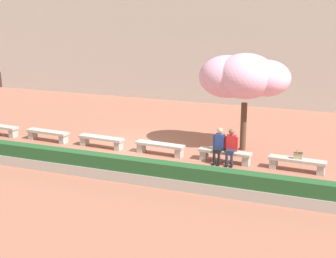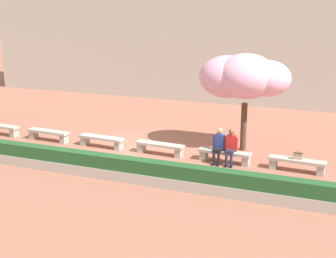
{
  "view_description": "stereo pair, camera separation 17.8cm",
  "coord_description": "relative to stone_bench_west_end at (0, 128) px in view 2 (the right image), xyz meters",
  "views": [
    {
      "loc": [
        7.85,
        -16.03,
        5.63
      ],
      "look_at": [
        1.55,
        0.2,
        1.0
      ],
      "focal_mm": 50.0,
      "sensor_mm": 36.0,
      "label": 1
    },
    {
      "loc": [
        8.01,
        -15.97,
        5.63
      ],
      "look_at": [
        1.55,
        0.2,
        1.0
      ],
      "focal_mm": 50.0,
      "sensor_mm": 36.0,
      "label": 2
    }
  ],
  "objects": [
    {
      "name": "cherry_tree_main",
      "position": [
        10.51,
        1.86,
        2.62
      ],
      "size": [
        3.56,
        2.4,
        3.85
      ],
      "color": "#513828",
      "rests_on": "ground"
    },
    {
      "name": "planter_hedge_foreground",
      "position": [
        6.46,
        -2.99,
        0.08
      ],
      "size": [
        17.43,
        0.5,
        0.8
      ],
      "color": "#ADA89E",
      "rests_on": "ground"
    },
    {
      "name": "ground_plane",
      "position": [
        6.46,
        0.0,
        -0.31
      ],
      "size": [
        100.0,
        100.0,
        0.0
      ],
      "primitive_type": "plane",
      "color": "#9E604C"
    },
    {
      "name": "stone_bench_east_end",
      "position": [
        10.34,
        -0.0,
        0.0
      ],
      "size": [
        1.99,
        0.53,
        0.45
      ],
      "color": "#ADA89E",
      "rests_on": "ground"
    },
    {
      "name": "handbag",
      "position": [
        12.94,
        0.0,
        0.27
      ],
      "size": [
        0.3,
        0.15,
        0.34
      ],
      "color": "tan",
      "rests_on": "stone_bench_far_east"
    },
    {
      "name": "building_facade",
      "position": [
        6.46,
        12.18,
        4.54
      ],
      "size": [
        29.78,
        4.0,
        9.69
      ],
      "primitive_type": "cube",
      "color": "#B7B2A8",
      "rests_on": "ground"
    },
    {
      "name": "person_seated_left",
      "position": [
        10.12,
        -0.05,
        0.39
      ],
      "size": [
        0.51,
        0.68,
        1.29
      ],
      "color": "black",
      "rests_on": "ground"
    },
    {
      "name": "person_seated_right",
      "position": [
        10.56,
        -0.05,
        0.39
      ],
      "size": [
        0.51,
        0.71,
        1.29
      ],
      "color": "black",
      "rests_on": "ground"
    },
    {
      "name": "stone_bench_far_east",
      "position": [
        12.92,
        0.0,
        0.0
      ],
      "size": [
        1.99,
        0.53,
        0.45
      ],
      "color": "#ADA89E",
      "rests_on": "ground"
    },
    {
      "name": "stone_bench_near_east",
      "position": [
        7.75,
        0.0,
        0.0
      ],
      "size": [
        1.99,
        0.53,
        0.45
      ],
      "color": "#ADA89E",
      "rests_on": "ground"
    },
    {
      "name": "stone_bench_center",
      "position": [
        5.17,
        0.0,
        0.0
      ],
      "size": [
        1.99,
        0.53,
        0.45
      ],
      "color": "#ADA89E",
      "rests_on": "ground"
    },
    {
      "name": "stone_bench_west_end",
      "position": [
        0.0,
        0.0,
        0.0
      ],
      "size": [
        1.99,
        0.53,
        0.45
      ],
      "color": "#ADA89E",
      "rests_on": "ground"
    },
    {
      "name": "stone_bench_near_west",
      "position": [
        2.58,
        0.0,
        0.0
      ],
      "size": [
        1.99,
        0.53,
        0.45
      ],
      "color": "#ADA89E",
      "rests_on": "ground"
    }
  ]
}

